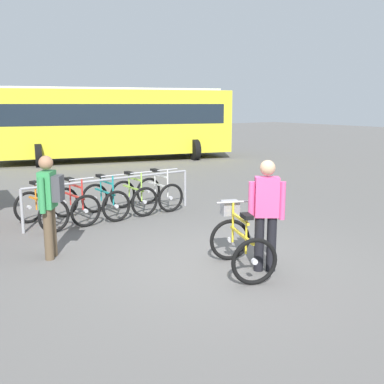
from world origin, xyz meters
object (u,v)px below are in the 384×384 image
Objects in this scene: racked_bike_teal at (105,200)px; bus_distant at (115,120)px; racked_bike_lime at (133,196)px; racked_bike_red at (75,205)px; racked_bike_orange at (41,209)px; person_with_featured_bike at (266,211)px; featured_bicycle at (239,240)px; racked_bike_white at (159,193)px; pedestrian_with_backpack at (49,200)px.

racked_bike_teal is 0.11× the size of bus_distant.
bus_distant is at bearing 67.85° from racked_bike_lime.
racked_bike_red is at bearing -176.11° from racked_bike_teal.
racked_bike_orange is at bearing -176.11° from racked_bike_red.
featured_bicycle is at bearing 138.36° from person_with_featured_bike.
racked_bike_white is at bearing 3.89° from racked_bike_lime.
racked_bike_teal is 10.38m from bus_distant.
racked_bike_teal is (1.40, 0.09, 0.00)m from racked_bike_orange.
racked_bike_white is 4.28m from featured_bicycle.
pedestrian_with_backpack is at bearing -146.39° from racked_bike_white.
person_with_featured_bike is at bearing -63.97° from racked_bike_orange.
racked_bike_red is at bearing -176.11° from racked_bike_white.
person_with_featured_bike reaches higher than featured_bicycle.
pedestrian_with_backpack is (-1.76, -2.00, 0.57)m from racked_bike_teal.
pedestrian_with_backpack reaches higher than racked_bike_red.
racked_bike_red is 0.11× the size of bus_distant.
racked_bike_white is 0.69× the size of pedestrian_with_backpack.
bus_distant is at bearing 73.02° from featured_bicycle.
bus_distant reaches higher than featured_bicycle.
person_with_featured_bike reaches higher than racked_bike_lime.
racked_bike_orange is 0.12× the size of bus_distant.
racked_bike_orange is at bearing -121.98° from bus_distant.
racked_bike_lime is 0.70m from racked_bike_white.
racked_bike_orange and featured_bicycle have the same top height.
racked_bike_teal is 4.40m from person_with_featured_bike.
racked_bike_teal and featured_bicycle have the same top height.
racked_bike_lime is (1.40, 0.09, 0.00)m from racked_bike_red.
pedestrian_with_backpack is at bearing 136.39° from person_with_featured_bike.
racked_bike_white is 9.77m from bus_distant.
racked_bike_orange is 0.97× the size of featured_bicycle.
racked_bike_lime is at bearing 89.54° from person_with_featured_bike.
featured_bicycle is at bearing -84.63° from racked_bike_teal.
racked_bike_white is (0.70, 0.05, 0.00)m from racked_bike_lime.
racked_bike_white is 4.50m from person_with_featured_bike.
racked_bike_teal is at bearing 3.89° from racked_bike_red.
racked_bike_lime is at bearing 39.83° from pedestrian_with_backpack.
racked_bike_red is 2.10m from racked_bike_white.
featured_bicycle is (0.38, -4.06, 0.08)m from racked_bike_teal.
racked_bike_red and racked_bike_white have the same top height.
racked_bike_orange is 2.10m from racked_bike_lime.
pedestrian_with_backpack is 0.16× the size of bus_distant.
featured_bicycle is 0.12× the size of bus_distant.
person_with_featured_bike is (0.28, -0.25, 0.46)m from featured_bicycle.
racked_bike_orange is 1.07× the size of racked_bike_lime.
person_with_featured_bike is at bearing -72.30° from racked_bike_red.
person_with_featured_bike is at bearing -81.26° from racked_bike_teal.
racked_bike_white is 0.69× the size of person_with_featured_bike.
person_with_featured_bike is at bearing -99.45° from racked_bike_white.
bus_distant is (3.79, 13.59, 0.83)m from person_with_featured_bike.
racked_bike_lime is 0.90× the size of featured_bicycle.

